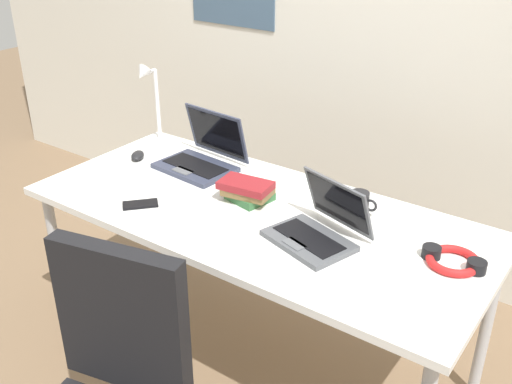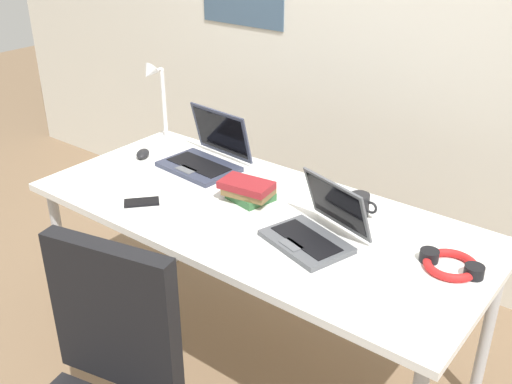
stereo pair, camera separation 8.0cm
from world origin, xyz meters
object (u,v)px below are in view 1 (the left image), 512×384
laptop_front_right (318,229)px  computer_mouse (138,155)px  laptop_by_keyboard (202,157)px  coffee_mug (359,203)px  desk_lamp (152,104)px  book_stack (248,191)px  cell_phone (140,204)px  headphones (453,260)px

laptop_front_right → computer_mouse: 1.04m
laptop_front_right → computer_mouse: laptop_front_right is taller
laptop_by_keyboard → coffee_mug: laptop_by_keyboard is taller
desk_lamp → laptop_by_keyboard: desk_lamp is taller
laptop_front_right → book_stack: (-0.37, 0.10, 0.00)m
laptop_by_keyboard → computer_mouse: 0.32m
coffee_mug → laptop_front_right: bearing=-97.0°
cell_phone → headphones: headphones is taller
laptop_by_keyboard → headphones: (1.17, -0.12, -0.03)m
laptop_front_right → headphones: bearing=15.4°
desk_lamp → coffee_mug: bearing=-3.3°
book_stack → laptop_front_right: bearing=-14.3°
cell_phone → headphones: size_ratio=0.64×
laptop_front_right → laptop_by_keyboard: size_ratio=1.02×
headphones → coffee_mug: size_ratio=1.89×
desk_lamp → computer_mouse: size_ratio=4.17×
laptop_front_right → headphones: 0.46m
computer_mouse → book_stack: 0.66m
desk_lamp → laptop_front_right: desk_lamp is taller
cell_phone → laptop_by_keyboard: bearing=137.3°
computer_mouse → coffee_mug: bearing=-26.9°
laptop_by_keyboard → book_stack: size_ratio=1.64×
headphones → desk_lamp: bearing=172.6°
cell_phone → coffee_mug: bearing=73.0°
desk_lamp → book_stack: desk_lamp is taller
desk_lamp → book_stack: (0.73, -0.23, -0.15)m
coffee_mug → computer_mouse: bearing=-173.5°
headphones → coffee_mug: 0.43m
desk_lamp → computer_mouse: bearing=-69.4°
computer_mouse → headphones: size_ratio=0.45×
laptop_front_right → computer_mouse: bearing=172.5°
computer_mouse → cell_phone: computer_mouse is taller
coffee_mug → laptop_by_keyboard: bearing=-178.8°
desk_lamp → computer_mouse: 0.27m
computer_mouse → book_stack: book_stack is taller
headphones → laptop_front_right: bearing=-164.6°
computer_mouse → coffee_mug: coffee_mug is taller
laptop_by_keyboard → coffee_mug: size_ratio=3.16×
laptop_by_keyboard → book_stack: 0.39m
desk_lamp → laptop_front_right: bearing=-16.4°
computer_mouse → laptop_front_right: bearing=-40.9°
computer_mouse → headphones: (1.47, -0.01, -0.00)m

